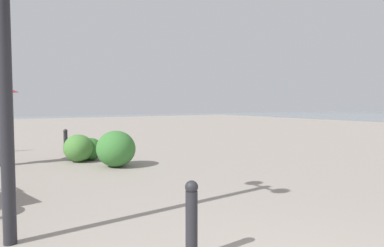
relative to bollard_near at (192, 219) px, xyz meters
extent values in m
cylinder|color=#232328|center=(1.36, 1.51, 1.53)|extent=(0.14, 0.14, 3.88)
cylinder|color=black|center=(6.73, 1.37, 0.04)|extent=(0.14, 0.14, 0.90)
cylinder|color=brown|center=(6.64, 1.23, 0.74)|extent=(0.10, 0.10, 0.58)
cylinder|color=#232328|center=(0.00, 0.00, -0.07)|extent=(0.12, 0.12, 0.69)
sphere|color=#232328|center=(0.00, 0.00, 0.31)|extent=(0.13, 0.13, 0.13)
cylinder|color=#232328|center=(8.26, -0.41, -0.10)|extent=(0.12, 0.12, 0.64)
sphere|color=#232328|center=(8.26, -0.41, 0.26)|extent=(0.13, 0.13, 0.13)
ellipsoid|color=#477F38|center=(6.43, -0.38, -0.05)|extent=(0.85, 0.76, 0.72)
ellipsoid|color=#387533|center=(5.22, -0.99, 0.02)|extent=(1.03, 0.93, 0.88)
ellipsoid|color=#2D6628|center=(6.53, -0.72, -0.11)|extent=(0.71, 0.64, 0.60)
camera|label=1|loc=(-2.85, 1.71, 1.13)|focal=32.31mm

